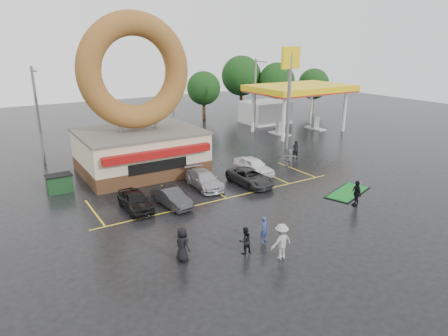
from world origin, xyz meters
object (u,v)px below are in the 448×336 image
gas_station (284,100)px  person_cameraman (356,193)px  streetlight_left (38,114)px  person_blue (264,229)px  streetlight_mid (173,101)px  shell_sign (290,79)px  donut_shop (138,122)px  car_silver (204,179)px  car_black (135,201)px  car_white (254,166)px  dumpster (60,184)px  car_grey (250,177)px  streetlight_right (256,93)px  car_dgrey (172,198)px  putting_green (348,192)px

gas_station → person_cameraman: gas_station is taller
gas_station → streetlight_left: bearing=-178.0°
person_blue → streetlight_mid: bearing=52.3°
shell_sign → person_cameraman: (-6.02, -14.53, -6.45)m
donut_shop → car_silver: (2.72, -6.64, -3.81)m
gas_station → car_silver: gas_station is taller
shell_sign → car_black: bearing=-160.0°
person_cameraman → donut_shop: bearing=-125.7°
car_white → dumpster: car_white is taller
donut_shop → gas_station: donut_shop is taller
gas_station → streetlight_mid: (-16.00, -0.02, 1.08)m
donut_shop → car_grey: (6.17, -8.04, -3.83)m
car_grey → dumpster: dumpster is taller
streetlight_right → streetlight_left: bearing=-175.6°
streetlight_mid → car_dgrey: size_ratio=2.39×
car_black → car_silver: car_black is taller
car_white → putting_green: (3.50, -7.51, -0.69)m
car_silver → putting_green: (8.78, -6.86, -0.62)m
dumpster → car_grey: bearing=-26.6°
shell_sign → car_grey: shell_sign is taller
person_cameraman → dumpster: 22.07m
person_blue → person_cameraman: 8.78m
car_silver → putting_green: size_ratio=0.95×
streetlight_mid → car_black: size_ratio=2.28×
streetlight_mid → car_black: (-10.46, -15.98, -4.11)m
donut_shop → dumpster: donut_shop is taller
car_black → car_grey: (9.62, -0.01, -0.04)m
donut_shop → person_blue: (1.25, -16.38, -3.68)m
dumpster → shell_sign: bearing=0.6°
streetlight_left → car_grey: 20.38m
person_blue → person_cameraman: person_cameraman is taller
car_black → car_grey: size_ratio=0.87×
person_cameraman → putting_green: size_ratio=0.39×
gas_station → donut_shop: bearing=-160.9°
car_dgrey → putting_green: bearing=-28.3°
car_black → streetlight_left: bearing=103.4°
gas_station → person_blue: gas_station is taller
streetlight_left → streetlight_mid: size_ratio=1.00×
streetlight_mid → donut_shop: bearing=-131.4°
streetlight_right → car_white: (-11.00, -14.94, -4.05)m
shell_sign → car_dgrey: (-17.04, -7.75, -6.76)m
car_dgrey → car_white: size_ratio=0.88×
shell_sign → car_grey: bearing=-144.3°
car_silver → car_white: car_white is taller
car_black → person_cameraman: person_cameraman is taller
person_blue → dumpster: (-8.44, 14.74, -0.14)m
donut_shop → putting_green: (11.50, -13.50, -4.43)m
shell_sign → car_white: size_ratio=2.48×
shell_sign → streetlight_right: shell_sign is taller
car_dgrey → car_grey: (7.21, 0.68, 0.01)m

